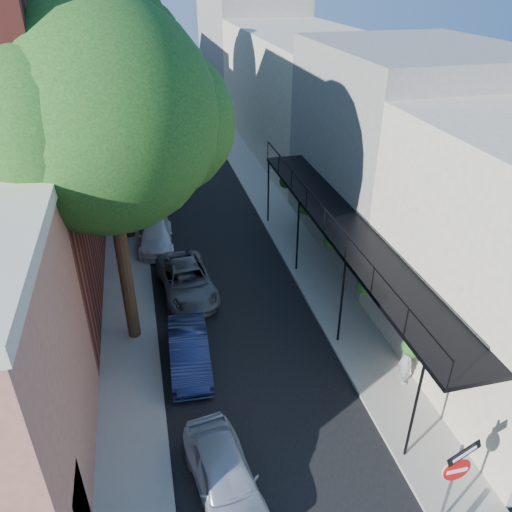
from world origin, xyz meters
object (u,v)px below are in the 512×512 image
oak_near (118,119)px  pedestrian (407,358)px  sign_post (456,473)px  oak_far (118,37)px  parked_car_b (189,351)px  parked_car_d (155,235)px  oak_mid (119,91)px  parked_car_c (187,281)px  parked_car_a (225,476)px  parked_car_e (168,181)px

oak_near → pedestrian: bearing=-30.3°
sign_post → oak_near: bearing=125.1°
oak_far → parked_car_b: size_ratio=3.22×
parked_car_d → parked_car_b: bearing=-84.0°
oak_mid → parked_car_d: 6.68m
pedestrian → parked_car_c: bearing=56.4°
parked_car_a → pedestrian: pedestrian is taller
oak_far → pedestrian: (7.95, -21.65, -7.21)m
parked_car_c → parked_car_e: size_ratio=1.07×
oak_near → parked_car_e: 15.10m
oak_near → parked_car_e: size_ratio=2.78×
parked_car_d → pedestrian: bearing=-55.2°
parked_car_d → parked_car_e: 6.64m
parked_car_b → parked_car_e: bearing=90.7°
oak_near → parked_car_c: oak_near is taller
parked_car_a → parked_car_b: size_ratio=1.01×
sign_post → oak_near: (-6.53, 9.29, 5.84)m
oak_near → oak_mid: oak_near is taller
sign_post → parked_car_a: (-4.86, 2.12, -1.40)m
parked_car_e → pedestrian: pedestrian is taller
parked_car_e → parked_car_a: bearing=-83.0°
parked_car_a → pedestrian: bearing=13.9°
oak_mid → parked_car_e: oak_mid is taller
oak_near → parked_car_e: bearing=81.7°
parked_car_a → parked_car_b: (-0.31, 4.95, -0.03)m
oak_near → parked_car_b: 7.72m
oak_far → parked_car_e: (1.89, -3.86, -7.56)m
oak_far → parked_car_e: oak_far is taller
parked_car_c → parked_car_b: bearing=-100.5°
sign_post → parked_car_c: (-4.75, 11.42, -1.42)m
oak_far → sign_post: bearing=-76.1°
oak_far → pedestrian: size_ratio=6.39×
oak_near → parked_car_a: 10.33m
oak_far → parked_car_a: (1.65, -24.18, -7.62)m
sign_post → parked_car_a: bearing=156.5°
parked_car_d → pedestrian: 13.36m
oak_far → parked_car_a: bearing=-86.1°
parked_car_a → pedestrian: size_ratio=2.00×
oak_near → pedestrian: size_ratio=6.13×
oak_mid → oak_far: bearing=89.6°
oak_mid → parked_car_a: size_ratio=2.74×
sign_post → pedestrian: bearing=72.7°
parked_car_e → oak_mid: bearing=-103.0°
sign_post → parked_car_a: sign_post is taller
oak_far → parked_car_e: size_ratio=2.90×
sign_post → parked_car_e: (-4.62, 22.43, -1.34)m
oak_mid → pedestrian: 16.11m
oak_far → parked_car_a: 25.40m
parked_car_d → oak_near: bearing=-94.4°
oak_mid → parked_car_a: bearing=-83.5°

